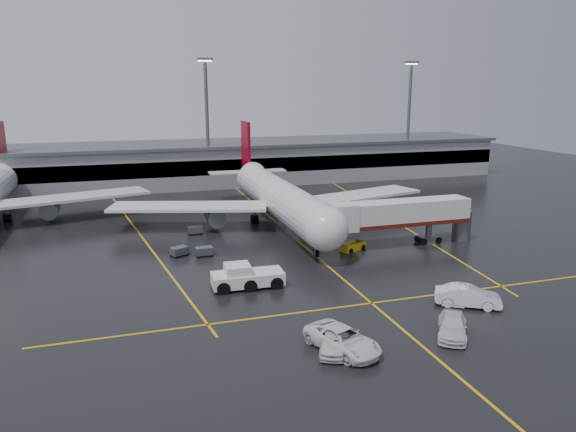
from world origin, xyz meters
name	(u,v)px	position (x,y,z in m)	size (l,w,h in m)	color
ground	(298,241)	(0.00, 0.00, 0.00)	(220.00, 220.00, 0.00)	black
apron_line_centre	(298,241)	(0.00, 0.00, 0.01)	(0.25, 90.00, 0.02)	gold
apron_line_stop	(372,303)	(0.00, -22.00, 0.01)	(60.00, 0.25, 0.02)	gold
apron_line_left	(139,234)	(-20.00, 10.00, 0.01)	(0.25, 70.00, 0.02)	gold
apron_line_right	(384,215)	(18.00, 10.00, 0.01)	(0.25, 70.00, 0.02)	gold
terminal	(228,162)	(0.00, 47.93, 4.32)	(122.00, 19.00, 8.60)	gray
light_mast_mid	(207,116)	(-5.00, 42.00, 14.47)	(3.00, 1.20, 25.45)	#595B60
light_mast_right	(409,113)	(40.00, 42.00, 14.47)	(3.00, 1.20, 25.45)	#595B60
main_airliner	(277,196)	(0.00, 9.70, 4.21)	(48.80, 45.60, 14.10)	silver
jet_bridge	(401,216)	(11.87, -6.00, 3.93)	(19.90, 3.40, 6.05)	silver
pushback_tractor	(246,278)	(-10.39, -14.38, 1.03)	(7.36, 3.34, 2.59)	silver
belt_loader	(353,246)	(5.29, -6.00, 0.52)	(3.63, 2.58, 2.12)	gold
service_van_a	(343,340)	(-6.27, -29.70, 0.92)	(3.04, 6.59, 1.83)	white
service_van_b	(452,326)	(3.36, -29.95, 0.80)	(2.24, 5.52, 1.60)	silver
service_van_c	(468,296)	(8.23, -25.25, 0.97)	(2.06, 5.92, 1.95)	white
service_van_d	(333,341)	(-6.96, -29.53, 0.83)	(1.95, 4.85, 1.65)	silver
baggage_cart_a	(204,251)	(-12.86, -2.80, 0.63)	(2.04, 1.36, 1.12)	#595B60
baggage_cart_b	(179,251)	(-15.73, -1.85, 0.63)	(2.37, 2.04, 1.12)	#595B60
baggage_cart_c	(195,230)	(-12.55, 7.49, 0.63)	(2.06, 1.39, 1.12)	#595B60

